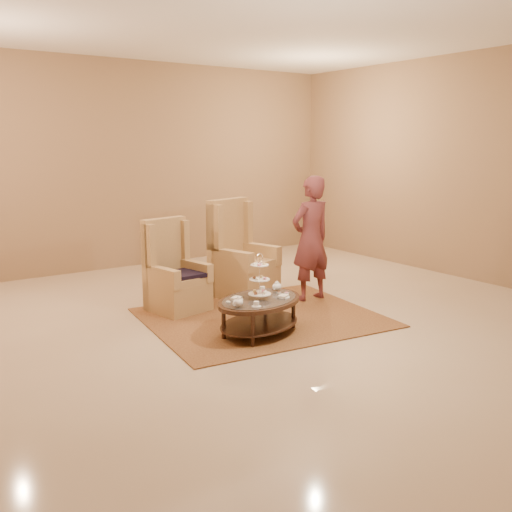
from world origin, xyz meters
TOP-DOWN VIEW (x-y plane):
  - ground at (0.00, 0.00)m, footprint 8.00×8.00m
  - ceiling at (0.00, 0.00)m, footprint 8.00×8.00m
  - wall_back at (0.00, 4.00)m, footprint 8.00×0.04m
  - wall_right at (4.00, 0.00)m, footprint 0.04×8.00m
  - rug at (0.10, 0.20)m, footprint 2.97×2.57m
  - tea_table at (-0.27, -0.28)m, footprint 1.30×1.08m
  - armchair_left at (-0.63, 1.13)m, footprint 0.76×0.78m
  - armchair_right at (0.45, 1.25)m, footprint 0.92×0.94m
  - person at (1.13, 0.51)m, footprint 0.63×0.42m

SIDE VIEW (x-z plane):
  - ground at x=0.00m, z-range 0.00..0.00m
  - ceiling at x=0.00m, z-range -0.01..0.01m
  - rug at x=0.10m, z-range 0.00..0.01m
  - tea_table at x=-0.27m, z-range -0.13..0.81m
  - armchair_left at x=-0.63m, z-range -0.19..0.99m
  - armchair_right at x=0.45m, z-range -0.22..1.14m
  - person at x=1.13m, z-range 0.00..1.71m
  - wall_back at x=0.00m, z-range 0.00..3.50m
  - wall_right at x=4.00m, z-range 0.00..3.50m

